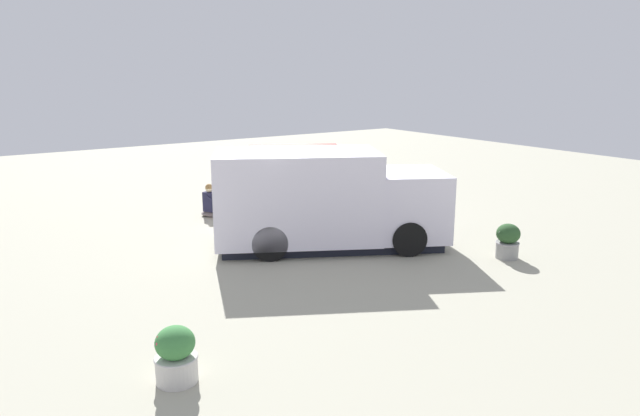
{
  "coord_description": "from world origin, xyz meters",
  "views": [
    {
      "loc": [
        11.62,
        -7.05,
        4.09
      ],
      "look_at": [
        1.36,
        -0.1,
        1.13
      ],
      "focal_mm": 32.74,
      "sensor_mm": 36.0,
      "label": 1
    }
  ],
  "objects": [
    {
      "name": "food_truck",
      "position": [
        0.73,
        0.46,
        1.08
      ],
      "size": [
        4.43,
        5.62,
        2.27
      ],
      "color": "white",
      "rests_on": "ground_plane"
    },
    {
      "name": "ground_plane",
      "position": [
        0.0,
        0.0,
        0.0
      ],
      "size": [
        40.0,
        40.0,
        0.0
      ],
      "primitive_type": "plane",
      "color": "#A8A590"
    },
    {
      "name": "planter_flowering_far",
      "position": [
        4.68,
        -4.67,
        0.38
      ],
      "size": [
        0.58,
        0.58,
        0.79
      ],
      "color": "beige",
      "rests_on": "ground_plane"
    },
    {
      "name": "person_customer",
      "position": [
        -3.47,
        -0.58,
        0.36
      ],
      "size": [
        0.79,
        0.65,
        0.93
      ],
      "color": "#6B5F5D",
      "rests_on": "ground_plane"
    },
    {
      "name": "planter_flowering_near",
      "position": [
        3.72,
        3.31,
        0.4
      ],
      "size": [
        0.52,
        0.52,
        0.78
      ],
      "color": "gray",
      "rests_on": "ground_plane"
    }
  ]
}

